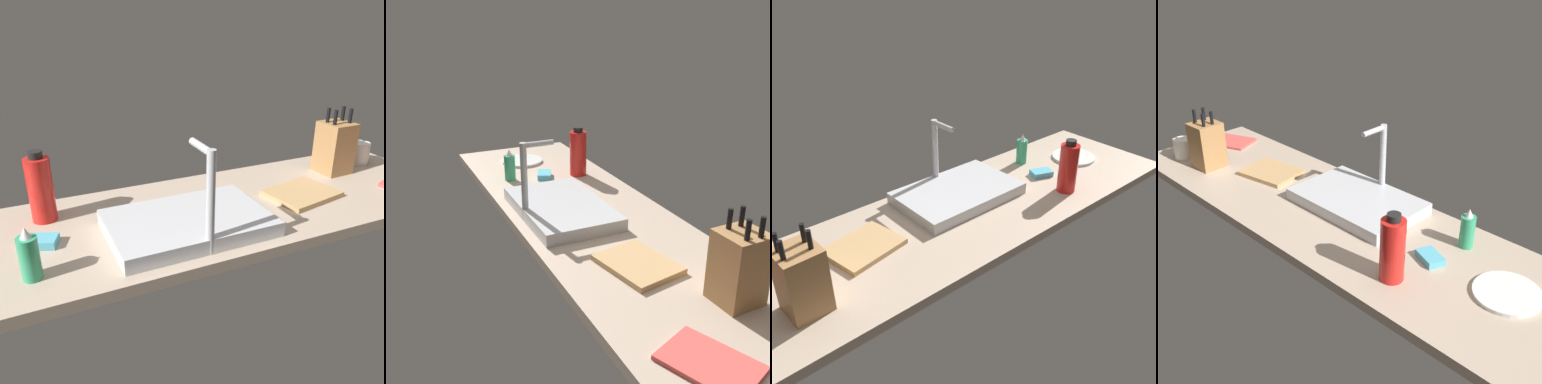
# 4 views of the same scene
# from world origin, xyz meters

# --- Properties ---
(countertop_slab) EXTENTS (1.98, 0.57, 0.04)m
(countertop_slab) POSITION_xyz_m (0.00, 0.00, 0.02)
(countertop_slab) COLOR tan
(countertop_slab) RESTS_ON ground
(sink_basin) EXTENTS (0.47, 0.30, 0.05)m
(sink_basin) POSITION_xyz_m (0.06, 0.10, 0.06)
(sink_basin) COLOR #B7BABF
(sink_basin) RESTS_ON countertop_slab
(faucet) EXTENTS (0.06, 0.12, 0.29)m
(faucet) POSITION_xyz_m (0.06, 0.23, 0.20)
(faucet) COLOR #B7BABF
(faucet) RESTS_ON countertop_slab
(knife_block) EXTENTS (0.12, 0.12, 0.26)m
(knife_block) POSITION_xyz_m (-0.66, -0.10, 0.14)
(knife_block) COLOR #9E7042
(knife_block) RESTS_ON countertop_slab
(cutting_board) EXTENTS (0.26, 0.22, 0.02)m
(cutting_board) POSITION_xyz_m (-0.40, 0.04, 0.04)
(cutting_board) COLOR tan
(cutting_board) RESTS_ON countertop_slab
(soap_bottle) EXTENTS (0.05, 0.05, 0.14)m
(soap_bottle) POSITION_xyz_m (0.50, 0.16, 0.10)
(soap_bottle) COLOR #2D9966
(soap_bottle) RESTS_ON countertop_slab
(water_bottle) EXTENTS (0.08, 0.08, 0.22)m
(water_bottle) POSITION_xyz_m (0.44, -0.15, 0.14)
(water_bottle) COLOR red
(water_bottle) RESTS_ON countertop_slab
(coffee_mug) EXTENTS (0.09, 0.09, 0.09)m
(coffee_mug) POSITION_xyz_m (-0.83, -0.13, 0.08)
(coffee_mug) COLOR silver
(coffee_mug) RESTS_ON countertop_slab
(dish_sponge) EXTENTS (0.11, 0.09, 0.02)m
(dish_sponge) POSITION_xyz_m (0.47, 0.01, 0.05)
(dish_sponge) COLOR #4CA3BC
(dish_sponge) RESTS_ON countertop_slab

